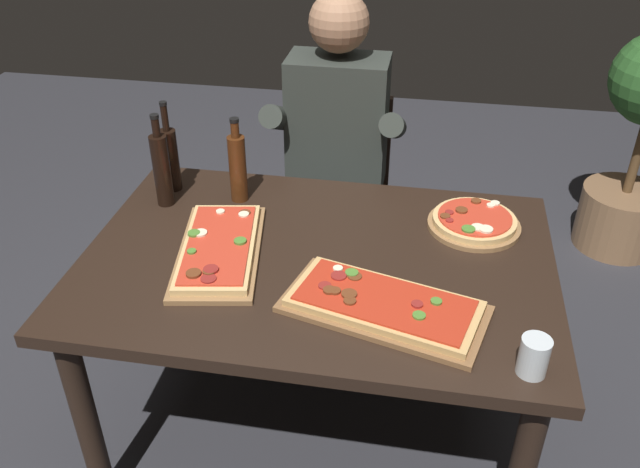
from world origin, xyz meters
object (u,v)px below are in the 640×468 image
(seated_diner, at_px, (335,149))
(pizza_rectangular_front, at_px, (384,305))
(pizza_round_far, at_px, (474,222))
(oil_bottle_amber, at_px, (170,157))
(pizza_rectangular_left, at_px, (219,249))
(tumbler_near_camera, at_px, (534,356))
(wine_bottle_dark, at_px, (238,166))
(dining_table, at_px, (317,282))
(vinegar_bottle_green, at_px, (162,168))
(diner_chair, at_px, (339,191))

(seated_diner, bearing_deg, pizza_rectangular_front, -73.60)
(pizza_round_far, height_order, oil_bottle_amber, oil_bottle_amber)
(pizza_rectangular_left, height_order, tumbler_near_camera, tumbler_near_camera)
(oil_bottle_amber, bearing_deg, seated_diner, 38.85)
(pizza_round_far, relative_size, tumbler_near_camera, 2.92)
(pizza_round_far, height_order, wine_bottle_dark, wine_bottle_dark)
(pizza_round_far, distance_m, tumbler_near_camera, 0.64)
(dining_table, height_order, pizza_rectangular_left, pizza_rectangular_left)
(tumbler_near_camera, bearing_deg, pizza_rectangular_left, 158.56)
(pizza_round_far, relative_size, seated_diner, 0.22)
(dining_table, relative_size, vinegar_bottle_green, 4.36)
(pizza_rectangular_front, height_order, diner_chair, diner_chair)
(seated_diner, bearing_deg, tumbler_near_camera, -59.87)
(pizza_rectangular_left, bearing_deg, diner_chair, 75.52)
(pizza_round_far, height_order, tumbler_near_camera, tumbler_near_camera)
(oil_bottle_amber, bearing_deg, tumbler_near_camera, -31.45)
(diner_chair, bearing_deg, dining_table, -85.91)
(dining_table, bearing_deg, seated_diner, 94.75)
(tumbler_near_camera, bearing_deg, vinegar_bottle_green, 152.17)
(pizza_rectangular_front, distance_m, oil_bottle_amber, 0.96)
(oil_bottle_amber, bearing_deg, pizza_rectangular_front, -34.58)
(oil_bottle_amber, bearing_deg, diner_chair, 46.17)
(wine_bottle_dark, distance_m, tumbler_near_camera, 1.13)
(pizza_round_far, bearing_deg, diner_chair, 130.80)
(pizza_rectangular_left, distance_m, tumbler_near_camera, 0.94)
(dining_table, xyz_separation_m, seated_diner, (-0.06, 0.74, 0.10))
(diner_chair, bearing_deg, seated_diner, -90.00)
(pizza_round_far, xyz_separation_m, oil_bottle_amber, (-1.03, 0.08, 0.10))
(pizza_rectangular_left, xyz_separation_m, wine_bottle_dark, (-0.03, 0.33, 0.10))
(oil_bottle_amber, relative_size, vinegar_bottle_green, 1.00)
(wine_bottle_dark, height_order, diner_chair, wine_bottle_dark)
(pizza_round_far, bearing_deg, oil_bottle_amber, 175.77)
(pizza_rectangular_left, bearing_deg, pizza_round_far, 20.79)
(oil_bottle_amber, bearing_deg, dining_table, -29.79)
(dining_table, height_order, oil_bottle_amber, oil_bottle_amber)
(vinegar_bottle_green, bearing_deg, pizza_round_far, 1.48)
(dining_table, relative_size, pizza_rectangular_left, 2.66)
(dining_table, distance_m, oil_bottle_amber, 0.69)
(vinegar_bottle_green, bearing_deg, tumbler_near_camera, -27.83)
(dining_table, xyz_separation_m, pizza_rectangular_left, (-0.29, -0.04, 0.12))
(oil_bottle_amber, height_order, vinegar_bottle_green, same)
(wine_bottle_dark, relative_size, vinegar_bottle_green, 0.92)
(oil_bottle_amber, bearing_deg, pizza_round_far, -4.23)
(pizza_rectangular_front, bearing_deg, pizza_round_far, 62.58)
(oil_bottle_amber, xyz_separation_m, seated_diner, (0.51, 0.41, -0.12))
(dining_table, distance_m, pizza_rectangular_front, 0.33)
(pizza_rectangular_front, distance_m, wine_bottle_dark, 0.75)
(diner_chair, relative_size, seated_diner, 0.65)
(pizza_rectangular_front, bearing_deg, seated_diner, 106.40)
(oil_bottle_amber, distance_m, vinegar_bottle_green, 0.10)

